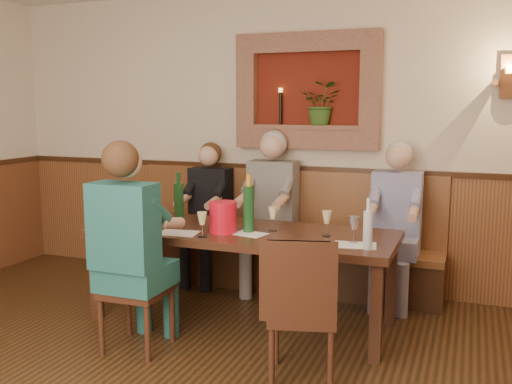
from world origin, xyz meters
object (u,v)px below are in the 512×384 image
bench (280,253)px  wine_bottle_green_a (249,208)px  person_chair_front (133,265)px  wine_bottle_green_b (179,202)px  chair_near_right (302,338)px  dining_table (242,239)px  water_bottle (368,229)px  person_bench_right (394,238)px  person_bench_mid (270,225)px  spittoon_bucket (223,217)px  chair_near_left (136,312)px  person_bench_left (207,226)px

bench → wine_bottle_green_a: size_ratio=6.70×
person_chair_front → wine_bottle_green_b: 0.91m
chair_near_right → person_chair_front: (-1.23, 0.00, 0.35)m
dining_table → water_bottle: bearing=-14.0°
dining_table → person_bench_right: (1.07, 0.84, -0.09)m
dining_table → bench: bearing=90.0°
bench → water_bottle: 1.68m
dining_table → chair_near_right: size_ratio=2.56×
person_bench_mid → water_bottle: size_ratio=4.22×
bench → person_bench_mid: bearing=-121.2°
person_bench_right → person_bench_mid: bearing=-179.9°
spittoon_bucket → wine_bottle_green_a: bearing=27.1°
water_bottle → wine_bottle_green_a: bearing=167.6°
chair_near_left → person_chair_front: person_chair_front is taller
spittoon_bucket → water_bottle: size_ratio=0.68×
wine_bottle_green_a → spittoon_bucket: bearing=-152.9°
bench → person_bench_left: size_ratio=2.20×
person_bench_mid → wine_bottle_green_a: size_ratio=3.33×
person_bench_left → water_bottle: 2.08m
person_bench_left → wine_bottle_green_b: bearing=-81.5°
person_bench_left → person_bench_mid: person_bench_mid is taller
person_bench_mid → person_chair_front: (-0.44, -1.61, 0.00)m
chair_near_left → wine_bottle_green_b: wine_bottle_green_b is taller
bench → wine_bottle_green_b: bearing=-124.7°
dining_table → water_bottle: 1.08m
dining_table → person_bench_right: bearing=38.0°
chair_near_left → wine_bottle_green_b: 1.07m
dining_table → wine_bottle_green_b: size_ratio=5.67×
wine_bottle_green_a → chair_near_right: bearing=-48.4°
spittoon_bucket → wine_bottle_green_a: 0.21m
chair_near_left → spittoon_bucket: 0.95m
bench → water_bottle: (1.03, -1.20, 0.56)m
person_chair_front → spittoon_bucket: person_chair_front is taller
wine_bottle_green_a → dining_table: bearing=148.5°
chair_near_left → spittoon_bucket: size_ratio=3.96×
person_bench_left → wine_bottle_green_a: person_bench_left is taller
dining_table → person_chair_front: size_ratio=1.61×
dining_table → person_bench_right: size_ratio=1.69×
chair_near_left → person_bench_right: bearing=43.3°
person_bench_left → wine_bottle_green_b: 0.85m
chair_near_left → water_bottle: 1.72m
chair_near_right → wine_bottle_green_b: wine_bottle_green_b is taller
person_bench_right → wine_bottle_green_a: bearing=-138.4°
dining_table → person_bench_left: bearing=130.3°
chair_near_right → wine_bottle_green_b: size_ratio=2.21×
wine_bottle_green_a → wine_bottle_green_b: wine_bottle_green_a is taller
spittoon_bucket → wine_bottle_green_b: 0.55m
chair_near_left → person_bench_mid: size_ratio=0.64×
person_chair_front → spittoon_bucket: 0.79m
dining_table → person_bench_mid: bearing=94.5°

